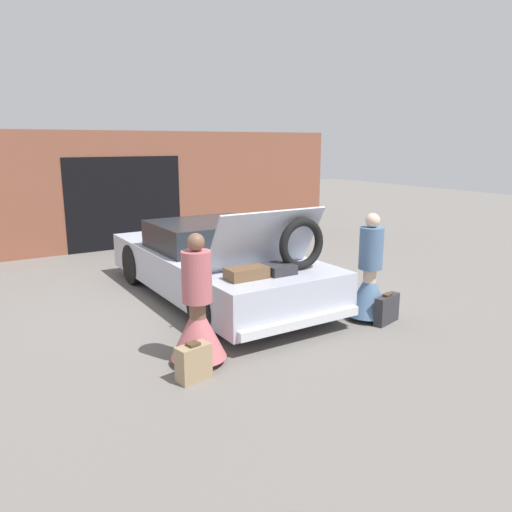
{
  "coord_description": "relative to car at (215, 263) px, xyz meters",
  "views": [
    {
      "loc": [
        -3.71,
        -7.19,
        2.53
      ],
      "look_at": [
        0.0,
        -1.3,
        0.94
      ],
      "focal_mm": 35.0,
      "sensor_mm": 36.0,
      "label": 1
    }
  ],
  "objects": [
    {
      "name": "ground_plane",
      "position": [
        -0.0,
        -0.0,
        -0.57
      ],
      "size": [
        40.0,
        40.0,
        0.0
      ],
      "primitive_type": "plane",
      "color": "slate"
    },
    {
      "name": "garage_wall_back",
      "position": [
        -0.0,
        4.67,
        0.82
      ],
      "size": [
        12.0,
        0.14,
        2.8
      ],
      "color": "brown",
      "rests_on": "ground_plane"
    },
    {
      "name": "car",
      "position": [
        0.0,
        0.0,
        0.0
      ],
      "size": [
        2.01,
        4.8,
        1.65
      ],
      "color": "#B2B7C6",
      "rests_on": "ground_plane"
    },
    {
      "name": "person_left",
      "position": [
        -1.38,
        -2.23,
        -0.03
      ],
      "size": [
        0.66,
        0.66,
        1.55
      ],
      "rotation": [
        0.0,
        0.0,
        -1.65
      ],
      "color": "brown",
      "rests_on": "ground_plane"
    },
    {
      "name": "person_right",
      "position": [
        1.37,
        -2.19,
        -0.02
      ],
      "size": [
        0.64,
        0.64,
        1.56
      ],
      "rotation": [
        0.0,
        0.0,
        1.81
      ],
      "color": "beige",
      "rests_on": "ground_plane"
    },
    {
      "name": "suitcase_beside_left_person",
      "position": [
        -1.62,
        -2.59,
        -0.37
      ],
      "size": [
        0.4,
        0.26,
        0.43
      ],
      "color": "#9E8460",
      "rests_on": "ground_plane"
    },
    {
      "name": "suitcase_beside_right_person",
      "position": [
        1.48,
        -2.46,
        -0.37
      ],
      "size": [
        0.51,
        0.26,
        0.44
      ],
      "color": "#2D2D33",
      "rests_on": "ground_plane"
    }
  ]
}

